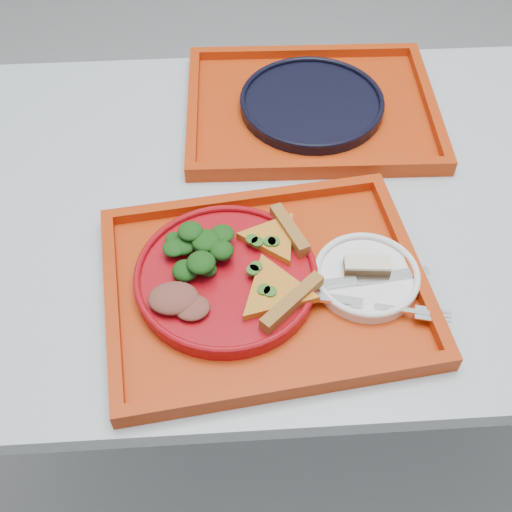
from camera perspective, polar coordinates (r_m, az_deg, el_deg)
The scene contains 14 objects.
ground at distance 1.68m, azimuth 5.39°, elevation -12.70°, with size 10.00×10.00×0.00m, color #93969B.
table at distance 1.12m, azimuth 7.91°, elevation 2.85°, with size 1.60×0.80×0.75m.
tray_main at distance 0.92m, azimuth 0.81°, elevation -2.87°, with size 0.45×0.35×0.01m, color #A92D08.
tray_far at distance 1.21m, azimuth 4.92°, elevation 12.75°, with size 0.45×0.35×0.01m, color #A92D08.
dinner_plate at distance 0.92m, azimuth -2.66°, elevation -1.99°, with size 0.26×0.26×0.02m, color maroon.
side_plate at distance 0.93m, azimuth 9.75°, elevation -1.91°, with size 0.15×0.15×0.01m, color white.
navy_plate at distance 1.20m, azimuth 4.97°, elevation 13.27°, with size 0.26×0.26×0.02m, color black.
pizza_slice_a at distance 0.88m, azimuth 1.69°, elevation -2.95°, with size 0.13×0.11×0.02m, color gold, non-canonical shape.
pizza_slice_b at distance 0.94m, azimuth 1.53°, elevation 1.79°, with size 0.11×0.09×0.02m, color gold, non-canonical shape.
salad_heap at distance 0.92m, azimuth -5.14°, elevation 0.99°, with size 0.09×0.08×0.05m, color black.
meat_portion at distance 0.88m, azimuth -7.34°, elevation -3.73°, with size 0.07×0.06×0.02m, color brown.
dessert_bar at distance 0.93m, azimuth 9.85°, elevation -0.85°, with size 0.07×0.03×0.02m.
knife at distance 0.92m, azimuth 9.78°, elevation -2.00°, with size 0.18×0.02×0.01m, color silver.
fork at distance 0.89m, azimuth 10.39°, elevation -4.31°, with size 0.18×0.02×0.01m, color silver.
Camera 1 is at (-0.20, -0.73, 1.50)m, focal length 45.00 mm.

